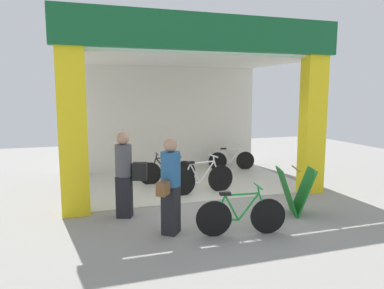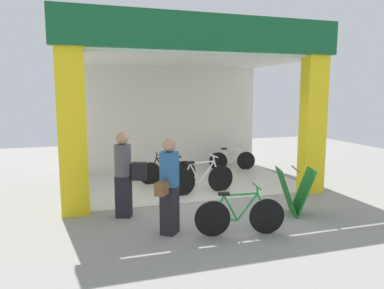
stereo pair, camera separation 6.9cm
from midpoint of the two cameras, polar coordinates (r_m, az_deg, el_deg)
The scene contains 9 objects.
ground_plane at distance 8.12m, azimuth 2.22°, elevation -8.93°, with size 19.84×19.84×0.00m, color gray.
shop_facade at distance 9.55m, azimuth -1.51°, elevation 6.55°, with size 6.12×3.98×3.96m.
bicycle_inside_0 at distance 9.63m, azimuth -3.60°, elevation -4.20°, with size 1.51×0.41×0.83m.
bicycle_inside_1 at distance 8.64m, azimuth 1.72°, elevation -5.39°, with size 1.65×0.45×0.91m.
bicycle_inside_2 at distance 11.36m, azimuth 6.44°, elevation -2.42°, with size 1.43×0.39×0.79m.
bicycle_parked_0 at distance 6.28m, azimuth 7.76°, elevation -10.92°, with size 1.52×0.42×0.85m.
sandwich_board_sign at distance 7.47m, azimuth 15.97°, elevation -7.06°, with size 0.81×0.71×0.94m.
pedestrian_0 at distance 6.14m, azimuth -3.28°, elevation -6.33°, with size 0.56×0.62×1.64m.
pedestrian_1 at distance 7.08m, azimuth -10.19°, elevation -4.44°, with size 0.65×0.43×1.65m.
Camera 2 is at (-2.60, -7.32, 2.37)m, focal length 34.18 mm.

